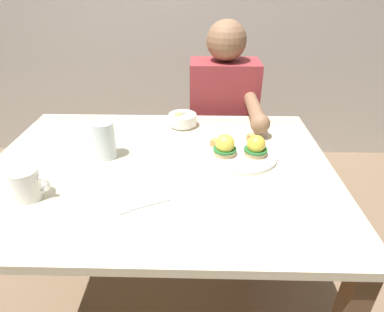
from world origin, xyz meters
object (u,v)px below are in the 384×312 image
Objects in this scene: dining_table at (161,190)px; water_glass_near at (105,142)px; fruit_bowl at (183,120)px; diner_person at (223,121)px; eggs_benedict_plate at (239,150)px; coffee_mug at (27,184)px; fork at (141,206)px.

water_glass_near is (-0.20, 0.06, 0.17)m from dining_table.
diner_person reaches higher than fruit_bowl.
fruit_bowl is at bearing 129.67° from eggs_benedict_plate.
coffee_mug is 0.75× the size of fork.
dining_table is 1.05× the size of diner_person.
dining_table is at bearing -166.22° from eggs_benedict_plate.
eggs_benedict_plate reaches higher than dining_table.
water_glass_near is at bearing -178.47° from eggs_benedict_plate.
eggs_benedict_plate is 0.24× the size of diner_person.
water_glass_near is at bearing 120.66° from fork.
diner_person is (0.63, 0.79, -0.14)m from coffee_mug.
diner_person reaches higher than dining_table.
eggs_benedict_plate is at bearing 13.78° from dining_table.
dining_table is 10.78× the size of coffee_mug.
fruit_bowl is at bearing 50.73° from coffee_mug.
water_glass_near is (0.17, 0.25, 0.01)m from coffee_mug.
eggs_benedict_plate reaches higher than fruit_bowl.
diner_person is (0.29, 0.83, -0.09)m from fork.
fork is at bearing -99.35° from fruit_bowl.
coffee_mug is 1.02m from diner_person.
coffee_mug reaches higher than dining_table.
eggs_benedict_plate is 0.34m from fruit_bowl.
eggs_benedict_plate is 0.43m from fork.
coffee_mug is at bearing -158.00° from eggs_benedict_plate.
coffee_mug reaches higher than fruit_bowl.
fruit_bowl is 0.57m from fork.
dining_table is at bearing -113.71° from diner_person.
dining_table is 0.25m from fork.
water_glass_near is at bearing -133.47° from fruit_bowl.
dining_table is 4.44× the size of eggs_benedict_plate.
eggs_benedict_plate is at bearing 22.00° from coffee_mug.
fruit_bowl is 0.81× the size of fork.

